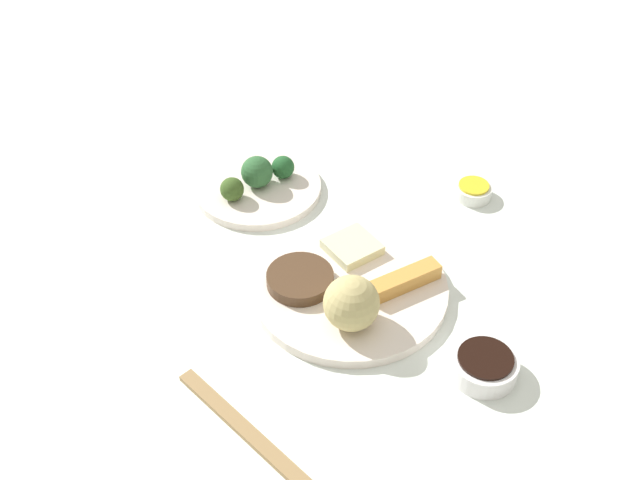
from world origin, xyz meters
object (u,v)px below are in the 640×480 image
object	(u,v)px
main_plate	(351,289)
soy_sauce_bowl	(484,366)
broccoli_plate	(258,188)
sauce_ramekin_hot_mustard	(473,192)
chopsticks_pair	(242,427)

from	to	relation	value
main_plate	soy_sauce_bowl	size ratio (longest dim) A/B	3.20
broccoli_plate	soy_sauce_bowl	xyz separation A→B (m)	(-0.28, 0.44, 0.01)
broccoli_plate	soy_sauce_bowl	bearing A→B (deg)	122.50
sauce_ramekin_hot_mustard	chopsticks_pair	xyz separation A→B (m)	(0.41, 0.43, -0.01)
main_plate	broccoli_plate	world-z (taller)	main_plate
main_plate	broccoli_plate	xyz separation A→B (m)	(0.13, -0.27, -0.00)
soy_sauce_bowl	chopsticks_pair	distance (m)	0.33
soy_sauce_bowl	chopsticks_pair	bearing A→B (deg)	9.13
broccoli_plate	chopsticks_pair	xyz separation A→B (m)	(0.05, 0.49, -0.00)
main_plate	chopsticks_pair	distance (m)	0.29
main_plate	chopsticks_pair	xyz separation A→B (m)	(0.17, 0.23, -0.00)
sauce_ramekin_hot_mustard	chopsticks_pair	distance (m)	0.60
main_plate	broccoli_plate	size ratio (longest dim) A/B	1.34
chopsticks_pair	sauce_ramekin_hot_mustard	bearing A→B (deg)	-133.66
main_plate	sauce_ramekin_hot_mustard	bearing A→B (deg)	-139.38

